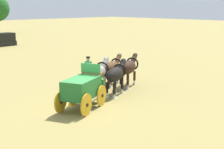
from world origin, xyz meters
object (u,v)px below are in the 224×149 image
Objects in this scene: show_wagon at (83,88)px; parked_vehicle_e at (0,40)px; draft_horse_rear_off at (115,75)px; draft_horse_lead_off at (128,68)px; draft_horse_rear_near at (97,73)px; draft_horse_lead_near at (112,68)px.

show_wagon is 32.82m from parked_vehicle_e.
draft_horse_lead_off is at bearing 23.68° from draft_horse_rear_off.
draft_horse_rear_near is (2.90, 1.98, 0.16)m from show_wagon.
show_wagon is 1.18× the size of parked_vehicle_e.
draft_horse_rear_off is 0.97× the size of draft_horse_lead_off.
show_wagon reaches higher than draft_horse_rear_near.
parked_vehicle_e is at bearing 80.00° from draft_horse_lead_near.
draft_horse_rear_near is 30.11m from parked_vehicle_e.
parked_vehicle_e is (4.96, 28.14, -0.37)m from draft_horse_lead_near.
show_wagon is 1.76× the size of draft_horse_lead_off.
show_wagon is 6.09m from draft_horse_lead_off.
draft_horse_rear_off is 2.92m from draft_horse_lead_near.
draft_horse_rear_near reaches higher than draft_horse_lead_near.
show_wagon is at bearing -167.03° from draft_horse_rear_off.
draft_horse_rear_near is at bearing 177.14° from draft_horse_lead_off.
show_wagon reaches higher than draft_horse_lead_off.
show_wagon is at bearing -162.50° from draft_horse_lead_off.
draft_horse_rear_off is at bearing -129.84° from draft_horse_lead_near.
parked_vehicle_e is (7.36, 29.19, -0.45)m from draft_horse_rear_near.
show_wagon is 3.53m from draft_horse_rear_off.
draft_horse_lead_near is at bearing 50.16° from draft_horse_rear_off.
draft_horse_rear_near is at bearing -156.32° from draft_horse_lead_near.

